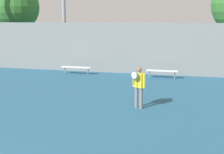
% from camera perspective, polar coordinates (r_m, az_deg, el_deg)
% --- Properties ---
extents(tennis_player, '(0.55, 0.52, 1.55)m').
position_cam_1_polar(tennis_player, '(11.60, 4.92, -1.47)').
color(tennis_player, slate).
rests_on(tennis_player, ground_plane).
extents(bench_courtside_near, '(1.86, 0.40, 0.45)m').
position_cam_1_polar(bench_courtside_near, '(18.97, -6.52, 1.73)').
color(bench_courtside_near, white).
rests_on(bench_courtside_near, ground_plane).
extents(bench_by_gate, '(1.76, 0.40, 0.45)m').
position_cam_1_polar(bench_by_gate, '(17.76, 9.15, 1.06)').
color(bench_by_gate, white).
rests_on(bench_by_gate, ground_plane).
extents(back_fence, '(25.30, 0.06, 3.08)m').
position_cam_1_polar(back_fence, '(19.26, 0.89, 5.31)').
color(back_fence, gray).
rests_on(back_fence, ground_plane).
extents(tree_green_tall, '(4.02, 4.02, 6.32)m').
position_cam_1_polar(tree_green_tall, '(28.03, -17.30, 12.06)').
color(tree_green_tall, brown).
rests_on(tree_green_tall, ground_plane).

